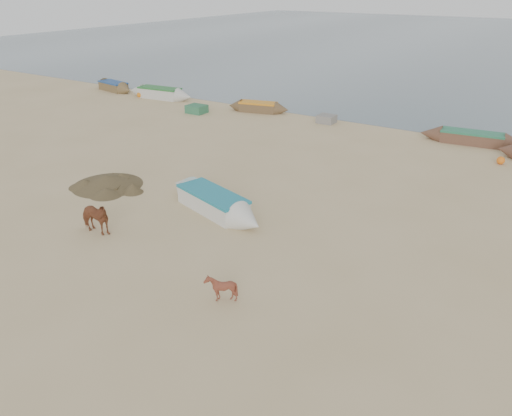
{
  "coord_description": "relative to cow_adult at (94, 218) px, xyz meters",
  "views": [
    {
      "loc": [
        9.82,
        -11.33,
        9.37
      ],
      "look_at": [
        0.0,
        4.0,
        1.0
      ],
      "focal_mm": 35.0,
      "sensor_mm": 36.0,
      "label": 1
    }
  ],
  "objects": [
    {
      "name": "calf_front",
      "position": [
        7.01,
        -1.01,
        -0.24
      ],
      "size": [
        0.94,
        0.87,
        0.93
      ],
      "primitive_type": "imported",
      "rotation": [
        0.0,
        0.0,
        -1.72
      ],
      "color": "brown",
      "rests_on": "ground"
    },
    {
      "name": "debris_pile",
      "position": [
        -3.58,
        3.85,
        -0.44
      ],
      "size": [
        4.56,
        4.56,
        0.51
      ],
      "primitive_type": "cone",
      "rotation": [
        0.0,
        0.0,
        -0.4
      ],
      "color": "brown",
      "rests_on": "ground"
    },
    {
      "name": "beach_clutter",
      "position": [
        9.81,
        19.1,
        -0.4
      ],
      "size": [
        46.0,
        3.88,
        0.64
      ],
      "color": "#2E6846",
      "rests_on": "ground"
    },
    {
      "name": "waterline_canoes",
      "position": [
        5.46,
        20.15,
        -0.28
      ],
      "size": [
        57.4,
        3.64,
        0.94
      ],
      "color": "brown",
      "rests_on": "ground"
    },
    {
      "name": "near_canoe",
      "position": [
        2.67,
        4.31,
        -0.26
      ],
      "size": [
        6.39,
        3.15,
        0.87
      ],
      "primitive_type": null,
      "rotation": [
        0.0,
        0.0,
        -0.3
      ],
      "color": "silver",
      "rests_on": "ground"
    },
    {
      "name": "cow_adult",
      "position": [
        0.0,
        0.0,
        0.0
      ],
      "size": [
        1.69,
        0.84,
        1.4
      ],
      "primitive_type": "imported",
      "rotation": [
        0.0,
        0.0,
        1.62
      ],
      "color": "brown",
      "rests_on": "ground"
    },
    {
      "name": "ground",
      "position": [
        5.31,
        -0.28,
        -0.7
      ],
      "size": [
        140.0,
        140.0,
        0.0
      ],
      "primitive_type": "plane",
      "color": "tan",
      "rests_on": "ground"
    }
  ]
}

